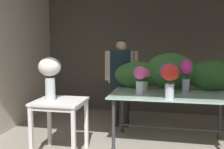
{
  "coord_description": "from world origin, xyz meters",
  "views": [
    {
      "loc": [
        0.3,
        -2.14,
        1.57
      ],
      "look_at": [
        -0.42,
        1.42,
        1.13
      ],
      "focal_mm": 40.93,
      "sensor_mm": 36.0,
      "label": 1
    }
  ],
  "objects_px": {
    "side_table_white": "(60,108)",
    "vase_scarlet_freesia": "(170,77)",
    "vase_violet_stock": "(169,74)",
    "vase_white_roses_tall": "(50,72)",
    "display_table_glass": "(170,101)",
    "vase_rosy_ranunculus": "(145,78)",
    "florist": "(121,74)",
    "vase_fuchsia_dahlias": "(140,78)",
    "vase_magenta_snapdragons": "(186,73)"
  },
  "relations": [
    {
      "from": "vase_magenta_snapdragons",
      "to": "vase_fuchsia_dahlias",
      "type": "bearing_deg",
      "value": -159.37
    },
    {
      "from": "side_table_white",
      "to": "florist",
      "type": "relative_size",
      "value": 0.48
    },
    {
      "from": "display_table_glass",
      "to": "vase_white_roses_tall",
      "type": "bearing_deg",
      "value": -158.65
    },
    {
      "from": "side_table_white",
      "to": "vase_scarlet_freesia",
      "type": "xyz_separation_m",
      "value": [
        1.5,
        0.28,
        0.43
      ]
    },
    {
      "from": "vase_rosy_ranunculus",
      "to": "vase_white_roses_tall",
      "type": "distance_m",
      "value": 1.52
    },
    {
      "from": "side_table_white",
      "to": "vase_scarlet_freesia",
      "type": "height_order",
      "value": "vase_scarlet_freesia"
    },
    {
      "from": "vase_rosy_ranunculus",
      "to": "vase_magenta_snapdragons",
      "type": "relative_size",
      "value": 0.7
    },
    {
      "from": "florist",
      "to": "vase_rosy_ranunculus",
      "type": "relative_size",
      "value": 4.52
    },
    {
      "from": "display_table_glass",
      "to": "vase_scarlet_freesia",
      "type": "height_order",
      "value": "vase_scarlet_freesia"
    },
    {
      "from": "vase_violet_stock",
      "to": "vase_scarlet_freesia",
      "type": "relative_size",
      "value": 0.98
    },
    {
      "from": "florist",
      "to": "vase_white_roses_tall",
      "type": "xyz_separation_m",
      "value": [
        -0.77,
        -1.38,
        0.16
      ]
    },
    {
      "from": "display_table_glass",
      "to": "vase_violet_stock",
      "type": "distance_m",
      "value": 0.43
    },
    {
      "from": "display_table_glass",
      "to": "vase_scarlet_freesia",
      "type": "distance_m",
      "value": 0.56
    },
    {
      "from": "side_table_white",
      "to": "florist",
      "type": "height_order",
      "value": "florist"
    },
    {
      "from": "vase_fuchsia_dahlias",
      "to": "vase_magenta_snapdragons",
      "type": "relative_size",
      "value": 0.83
    },
    {
      "from": "vase_magenta_snapdragons",
      "to": "vase_white_roses_tall",
      "type": "height_order",
      "value": "vase_white_roses_tall"
    },
    {
      "from": "vase_fuchsia_dahlias",
      "to": "vase_white_roses_tall",
      "type": "distance_m",
      "value": 1.31
    },
    {
      "from": "side_table_white",
      "to": "vase_magenta_snapdragons",
      "type": "xyz_separation_m",
      "value": [
        1.75,
        0.77,
        0.44
      ]
    },
    {
      "from": "vase_violet_stock",
      "to": "vase_magenta_snapdragons",
      "type": "relative_size",
      "value": 0.91
    },
    {
      "from": "florist",
      "to": "vase_white_roses_tall",
      "type": "relative_size",
      "value": 2.73
    },
    {
      "from": "side_table_white",
      "to": "vase_violet_stock",
      "type": "relative_size",
      "value": 1.67
    },
    {
      "from": "vase_violet_stock",
      "to": "vase_white_roses_tall",
      "type": "height_order",
      "value": "vase_white_roses_tall"
    },
    {
      "from": "display_table_glass",
      "to": "vase_magenta_snapdragons",
      "type": "bearing_deg",
      "value": 27.5
    },
    {
      "from": "display_table_glass",
      "to": "vase_rosy_ranunculus",
      "type": "bearing_deg",
      "value": 154.29
    },
    {
      "from": "display_table_glass",
      "to": "florist",
      "type": "height_order",
      "value": "florist"
    },
    {
      "from": "side_table_white",
      "to": "vase_violet_stock",
      "type": "bearing_deg",
      "value": 21.97
    },
    {
      "from": "florist",
      "to": "vase_scarlet_freesia",
      "type": "xyz_separation_m",
      "value": [
        0.86,
        -1.1,
        0.1
      ]
    },
    {
      "from": "florist",
      "to": "vase_magenta_snapdragons",
      "type": "distance_m",
      "value": 1.28
    },
    {
      "from": "display_table_glass",
      "to": "florist",
      "type": "distance_m",
      "value": 1.2
    },
    {
      "from": "vase_scarlet_freesia",
      "to": "vase_fuchsia_dahlias",
      "type": "relative_size",
      "value": 1.12
    },
    {
      "from": "vase_magenta_snapdragons",
      "to": "vase_rosy_ranunculus",
      "type": "bearing_deg",
      "value": 172.65
    },
    {
      "from": "vase_violet_stock",
      "to": "vase_rosy_ranunculus",
      "type": "bearing_deg",
      "value": 146.2
    },
    {
      "from": "side_table_white",
      "to": "florist",
      "type": "bearing_deg",
      "value": 65.21
    },
    {
      "from": "vase_rosy_ranunculus",
      "to": "vase_violet_stock",
      "type": "bearing_deg",
      "value": -33.8
    },
    {
      "from": "vase_magenta_snapdragons",
      "to": "florist",
      "type": "bearing_deg",
      "value": 150.91
    },
    {
      "from": "vase_scarlet_freesia",
      "to": "vase_magenta_snapdragons",
      "type": "relative_size",
      "value": 0.92
    },
    {
      "from": "side_table_white",
      "to": "vase_fuchsia_dahlias",
      "type": "relative_size",
      "value": 1.83
    },
    {
      "from": "display_table_glass",
      "to": "florist",
      "type": "relative_size",
      "value": 1.11
    },
    {
      "from": "display_table_glass",
      "to": "side_table_white",
      "type": "bearing_deg",
      "value": -156.96
    },
    {
      "from": "vase_fuchsia_dahlias",
      "to": "vase_magenta_snapdragons",
      "type": "height_order",
      "value": "vase_magenta_snapdragons"
    },
    {
      "from": "display_table_glass",
      "to": "vase_violet_stock",
      "type": "bearing_deg",
      "value": -129.26
    },
    {
      "from": "side_table_white",
      "to": "vase_magenta_snapdragons",
      "type": "relative_size",
      "value": 1.52
    },
    {
      "from": "vase_magenta_snapdragons",
      "to": "display_table_glass",
      "type": "bearing_deg",
      "value": -152.5
    },
    {
      "from": "vase_violet_stock",
      "to": "vase_scarlet_freesia",
      "type": "bearing_deg",
      "value": -87.55
    },
    {
      "from": "vase_rosy_ranunculus",
      "to": "vase_white_roses_tall",
      "type": "xyz_separation_m",
      "value": [
        -1.25,
        -0.85,
        0.15
      ]
    },
    {
      "from": "side_table_white",
      "to": "vase_white_roses_tall",
      "type": "relative_size",
      "value": 1.31
    },
    {
      "from": "florist",
      "to": "vase_fuchsia_dahlias",
      "type": "relative_size",
      "value": 3.82
    },
    {
      "from": "vase_magenta_snapdragons",
      "to": "vase_scarlet_freesia",
      "type": "bearing_deg",
      "value": -117.12
    },
    {
      "from": "display_table_glass",
      "to": "florist",
      "type": "xyz_separation_m",
      "value": [
        -0.89,
        0.73,
        0.32
      ]
    },
    {
      "from": "vase_rosy_ranunculus",
      "to": "vase_fuchsia_dahlias",
      "type": "relative_size",
      "value": 0.85
    }
  ]
}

